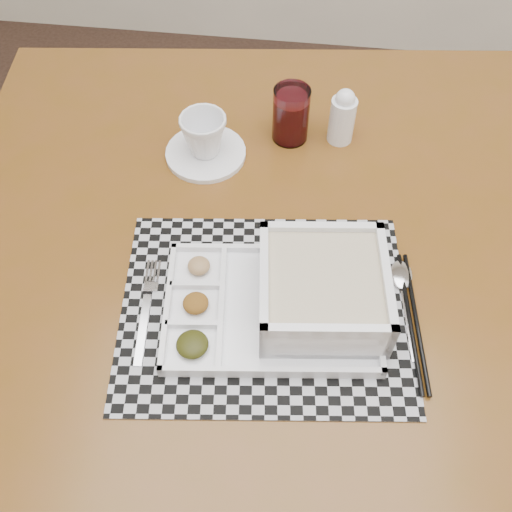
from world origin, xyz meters
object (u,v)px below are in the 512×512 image
at_px(creamer_bottle, 342,117).
at_px(juice_glass, 291,116).
at_px(serving_tray, 308,295).
at_px(cup, 204,135).
at_px(dining_table, 269,280).

bearing_deg(creamer_bottle, juice_glass, -176.39).
distance_m(serving_tray, creamer_bottle, 0.39).
xyz_separation_m(juice_glass, creamer_bottle, (0.09, 0.01, 0.00)).
distance_m(cup, juice_glass, 0.17).
xyz_separation_m(serving_tray, cup, (-0.21, 0.31, 0.01)).
height_order(cup, juice_glass, juice_glass).
relative_size(cup, juice_glass, 0.79).
relative_size(dining_table, cup, 14.46).
relative_size(cup, creamer_bottle, 0.75).
distance_m(juice_glass, creamer_bottle, 0.10).
bearing_deg(creamer_bottle, cup, -162.93).
bearing_deg(creamer_bottle, serving_tray, -95.34).
xyz_separation_m(cup, juice_glass, (0.15, 0.07, 0.00)).
xyz_separation_m(dining_table, creamer_bottle, (0.10, 0.28, 0.14)).
distance_m(dining_table, juice_glass, 0.31).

